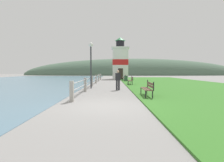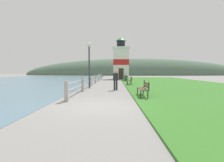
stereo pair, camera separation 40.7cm
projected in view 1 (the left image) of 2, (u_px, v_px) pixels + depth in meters
ground_plane at (104, 106)px, 7.58m from camera, size 160.00×160.00×0.00m
grass_verge at (174, 83)px, 20.81m from camera, size 12.00×39.70×0.06m
seawall_railing at (94, 79)px, 19.27m from camera, size 0.18×21.68×1.03m
park_bench_near at (147, 88)px, 10.19m from camera, size 0.55×2.00×0.94m
park_bench_midway at (130, 80)px, 19.03m from camera, size 0.54×1.92×0.94m
park_bench_far at (124, 77)px, 27.15m from camera, size 0.48×1.80×0.94m
lighthouse at (120, 61)px, 33.01m from camera, size 3.27×3.27×7.84m
person_strolling at (117, 79)px, 13.73m from camera, size 0.40×0.24×1.57m
trash_bin at (125, 79)px, 25.26m from camera, size 0.54×0.54×0.84m
lamp_post at (90, 57)px, 15.06m from camera, size 0.36×0.36×3.96m
distant_hillside at (132, 75)px, 63.97m from camera, size 80.00×16.00×12.00m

